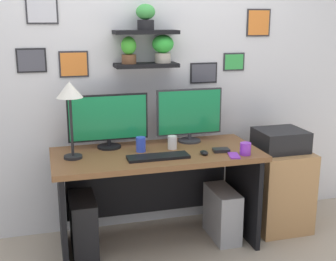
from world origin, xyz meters
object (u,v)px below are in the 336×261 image
(scissors_tray, at_px, (221,150))
(drawer_cabinet, at_px, (277,188))
(keyboard, at_px, (158,157))
(coffee_mug, at_px, (245,149))
(cell_phone, at_px, (234,156))
(desk, at_px, (155,177))
(computer_tower_left, at_px, (84,226))
(printer, at_px, (280,140))
(desk_lamp, at_px, (70,97))
(pen_cup, at_px, (172,142))
(computer_mouse, at_px, (204,153))
(water_cup, at_px, (141,144))
(computer_tower_right, at_px, (222,214))
(monitor_left, at_px, (108,120))
(monitor_right, at_px, (189,115))

(scissors_tray, relative_size, drawer_cabinet, 0.18)
(keyboard, distance_m, coffee_mug, 0.64)
(cell_phone, xyz_separation_m, coffee_mug, (0.09, 0.01, 0.04))
(desk, distance_m, cell_phone, 0.63)
(computer_tower_left, bearing_deg, coffee_mug, -11.94)
(printer, bearing_deg, desk_lamp, -178.87)
(scissors_tray, bearing_deg, pen_cup, 152.55)
(coffee_mug, height_order, pen_cup, pen_cup)
(computer_mouse, height_order, cell_phone, computer_mouse)
(coffee_mug, bearing_deg, drawer_cabinet, 32.67)
(water_cup, height_order, computer_tower_right, water_cup)
(pen_cup, bearing_deg, cell_phone, -38.69)
(monitor_left, distance_m, cell_phone, 0.98)
(computer_tower_right, bearing_deg, printer, 8.12)
(desk_lamp, bearing_deg, pen_cup, 2.73)
(water_cup, xyz_separation_m, drawer_cabinet, (1.16, 0.00, -0.47))
(scissors_tray, bearing_deg, computer_tower_right, 55.11)
(computer_tower_left, relative_size, computer_tower_right, 1.09)
(cell_phone, relative_size, computer_tower_left, 0.32)
(monitor_right, distance_m, keyboard, 0.55)
(desk, height_order, desk_lamp, desk_lamp)
(desk, distance_m, drawer_cabinet, 1.07)
(monitor_right, height_order, computer_tower_left, monitor_right)
(desk_lamp, distance_m, water_cup, 0.63)
(printer, bearing_deg, monitor_left, 172.89)
(computer_mouse, relative_size, computer_tower_right, 0.22)
(computer_mouse, bearing_deg, desk_lamp, 169.62)
(printer, bearing_deg, scissors_tray, -164.07)
(keyboard, bearing_deg, desk, 82.12)
(water_cup, bearing_deg, computer_tower_right, -6.50)
(pen_cup, height_order, computer_tower_left, pen_cup)
(monitor_left, xyz_separation_m, pen_cup, (0.46, -0.17, -0.16))
(desk_lamp, distance_m, scissors_tray, 1.16)
(pen_cup, bearing_deg, drawer_cabinet, -0.17)
(computer_mouse, height_order, computer_tower_right, computer_mouse)
(drawer_cabinet, bearing_deg, coffee_mug, -147.33)
(water_cup, relative_size, printer, 0.29)
(scissors_tray, bearing_deg, water_cup, 163.86)
(monitor_right, distance_m, drawer_cabinet, 0.98)
(pen_cup, bearing_deg, desk, 178.27)
(monitor_right, xyz_separation_m, computer_tower_right, (0.20, -0.25, -0.77))
(desk, bearing_deg, scissors_tray, -20.67)
(monitor_left, distance_m, scissors_tray, 0.88)
(computer_mouse, distance_m, computer_tower_left, 1.04)
(desk, relative_size, drawer_cabinet, 2.30)
(coffee_mug, bearing_deg, printer, 32.67)
(desk_lamp, height_order, coffee_mug, desk_lamp)
(cell_phone, xyz_separation_m, printer, (0.54, 0.30, -0.00))
(computer_tower_left, bearing_deg, water_cup, 4.92)
(computer_tower_left, bearing_deg, desk, 4.81)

